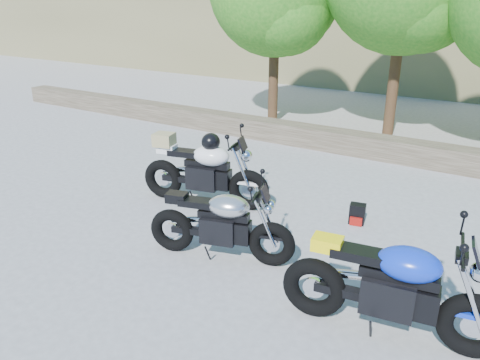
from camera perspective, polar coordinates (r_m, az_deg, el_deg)
name	(u,v)px	position (r m, az deg, el deg)	size (l,w,h in m)	color
ground	(194,245)	(7.09, -5.69, -7.87)	(90.00, 90.00, 0.00)	gray
stone_wall	(331,140)	(11.50, 11.04, 4.86)	(22.00, 0.55, 0.50)	#443B2D
silver_bike	(221,225)	(6.50, -2.29, -5.48)	(2.08, 0.84, 1.07)	black
white_bike	(204,169)	(8.20, -4.46, 1.30)	(2.35, 0.86, 1.31)	black
blue_bike	(393,289)	(5.32, 18.14, -12.50)	(2.39, 0.76, 1.20)	black
backpack	(357,214)	(7.85, 14.09, -4.07)	(0.28, 0.25, 0.34)	black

